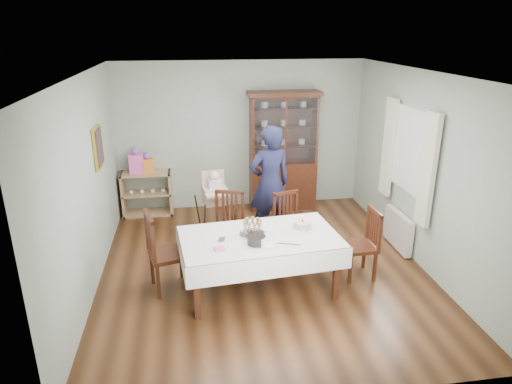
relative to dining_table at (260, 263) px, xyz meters
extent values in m
plane|color=#593319|center=(0.13, 0.54, -0.38)|extent=(5.00, 5.00, 0.00)
plane|color=#9EAA99|center=(0.13, 3.04, 0.97)|extent=(4.50, 0.00, 4.50)
plane|color=#9EAA99|center=(-2.12, 0.54, 0.97)|extent=(0.00, 5.00, 5.00)
plane|color=#9EAA99|center=(2.38, 0.54, 0.97)|extent=(0.00, 5.00, 5.00)
plane|color=white|center=(0.13, 0.54, 2.32)|extent=(5.00, 5.00, 0.00)
cube|color=#432110|center=(0.00, 0.00, 0.34)|extent=(1.99, 1.23, 0.06)
cube|color=silver|center=(0.00, 0.00, 0.37)|extent=(2.10, 1.34, 0.01)
cube|color=#432110|center=(0.88, 2.80, 0.07)|extent=(1.20, 0.45, 0.90)
cube|color=white|center=(0.88, 2.61, 1.12)|extent=(1.12, 0.01, 1.16)
cube|color=#432110|center=(0.88, 2.80, 1.76)|extent=(1.30, 0.48, 0.07)
cube|color=tan|center=(-1.62, 2.82, -0.36)|extent=(0.90, 0.38, 0.04)
cube|color=tan|center=(-1.62, 2.82, 0.02)|extent=(0.90, 0.38, 0.03)
cube|color=tan|center=(-1.62, 2.82, 0.40)|extent=(0.90, 0.38, 0.04)
cube|color=tan|center=(-2.04, 2.82, 0.02)|extent=(0.04, 0.38, 0.80)
cube|color=tan|center=(-1.20, 2.82, 0.02)|extent=(0.04, 0.38, 0.80)
cube|color=gold|center=(-2.09, 1.34, 1.27)|extent=(0.04, 0.48, 0.58)
cube|color=white|center=(2.35, 0.84, 1.17)|extent=(0.04, 1.02, 1.22)
cube|color=silver|center=(2.29, 0.22, 1.07)|extent=(0.07, 0.30, 1.55)
cube|color=silver|center=(2.29, 1.46, 1.07)|extent=(0.07, 0.30, 1.55)
cube|color=white|center=(2.29, 0.84, -0.08)|extent=(0.10, 0.80, 0.55)
cube|color=#432110|center=(-0.33, 0.88, 0.07)|extent=(0.56, 0.56, 0.05)
cube|color=#432110|center=(-0.28, 1.08, 0.35)|extent=(0.42, 0.16, 0.53)
cube|color=#432110|center=(0.60, 0.87, 0.05)|extent=(0.51, 0.51, 0.05)
cube|color=#432110|center=(0.56, 1.06, 0.31)|extent=(0.40, 0.13, 0.50)
cube|color=#432110|center=(-1.15, 0.20, 0.11)|extent=(0.59, 0.59, 0.05)
cube|color=#432110|center=(-1.36, 0.15, 0.41)|extent=(0.16, 0.46, 0.57)
cube|color=#432110|center=(1.38, 0.14, 0.06)|extent=(0.45, 0.45, 0.05)
cube|color=#432110|center=(1.57, 0.15, 0.32)|extent=(0.06, 0.41, 0.51)
imported|color=black|center=(0.40, 1.50, 0.54)|extent=(0.75, 0.57, 1.86)
cube|color=tan|center=(-0.45, 1.67, 0.33)|extent=(0.42, 0.38, 0.26)
cube|color=tan|center=(-0.45, 1.67, 0.55)|extent=(0.38, 0.13, 0.30)
cube|color=tan|center=(-0.45, 1.67, 0.42)|extent=(0.41, 0.24, 0.03)
cube|color=silver|center=(-0.45, 1.67, 0.51)|extent=(0.22, 0.18, 0.20)
sphere|color=beige|center=(-0.45, 1.67, 0.66)|extent=(0.16, 0.16, 0.16)
cylinder|color=silver|center=(-0.09, 0.06, 0.38)|extent=(0.33, 0.33, 0.01)
torus|color=silver|center=(-0.09, 0.06, 0.39)|extent=(0.34, 0.34, 0.01)
cylinder|color=white|center=(0.59, 0.15, 0.38)|extent=(0.26, 0.26, 0.01)
cylinder|color=brown|center=(0.59, 0.15, 0.43)|extent=(0.23, 0.23, 0.08)
cylinder|color=silver|center=(0.59, 0.15, 0.47)|extent=(0.23, 0.23, 0.01)
cylinder|color=#F24C4C|center=(0.59, 0.15, 0.51)|extent=(0.01, 0.01, 0.06)
sphere|color=yellow|center=(0.59, 0.15, 0.55)|extent=(0.02, 0.02, 0.02)
cylinder|color=black|center=(-0.07, -0.20, 0.43)|extent=(0.27, 0.27, 0.11)
cylinder|color=white|center=(0.06, -0.23, 0.43)|extent=(0.30, 0.30, 0.10)
cube|color=#FF5DBB|center=(-0.53, -0.29, 0.38)|extent=(0.15, 0.15, 0.02)
cube|color=silver|center=(0.32, -0.29, 0.38)|extent=(0.28, 0.13, 0.01)
cube|color=#FF5DBB|center=(-1.75, 2.80, 0.59)|extent=(0.26, 0.17, 0.34)
sphere|color=#E533B2|center=(-1.75, 2.80, 0.82)|extent=(0.14, 0.14, 0.14)
cube|color=orange|center=(-1.56, 2.80, 0.54)|extent=(0.23, 0.19, 0.25)
sphere|color=#E533B2|center=(-1.56, 2.80, 0.72)|extent=(0.12, 0.12, 0.12)
camera|label=1|loc=(-0.83, -5.14, 2.86)|focal=32.00mm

